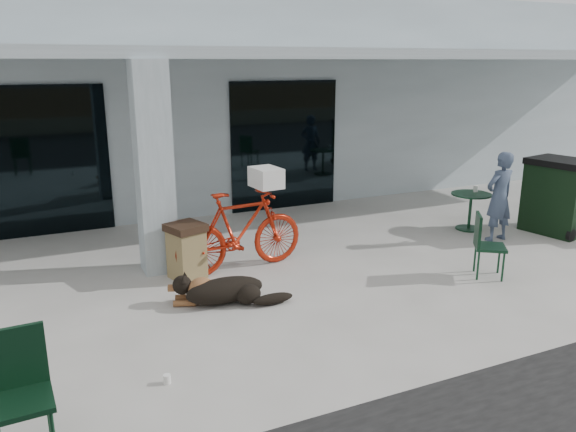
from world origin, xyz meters
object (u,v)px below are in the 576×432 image
cafe_chair_near (20,400)px  dog (225,289)px  person (499,197)px  trash_receptacle (187,251)px  wheeled_bin (558,196)px  bicycle (240,231)px  cafe_table_far (470,211)px  cafe_chair_far_a (490,246)px

cafe_chair_near → dog: bearing=39.3°
cafe_chair_near → person: 8.15m
trash_receptacle → wheeled_bin: 6.88m
wheeled_bin → bicycle: bearing=163.0°
cafe_chair_near → wheeled_bin: size_ratio=0.77×
dog → person: person is taller
bicycle → cafe_chair_near: bicycle is taller
dog → person: bearing=27.5°
person → cafe_table_far: bearing=-96.6°
cafe_chair_near → bicycle: bearing=44.2°
dog → wheeled_bin: wheeled_bin is taller
dog → wheeled_bin: size_ratio=0.88×
dog → cafe_table_far: size_ratio=1.64×
bicycle → trash_receptacle: size_ratio=2.51×
cafe_table_far → person: person is taller
cafe_chair_near → trash_receptacle: cafe_chair_near is taller
cafe_chair_near → cafe_chair_far_a: cafe_chair_near is taller
person → trash_receptacle: person is taller
dog → cafe_chair_far_a: cafe_chair_far_a is taller
cafe_chair_near → wheeled_bin: wheeled_bin is taller
cafe_chair_near → trash_receptacle: size_ratio=1.28×
bicycle → cafe_table_far: bicycle is taller
cafe_chair_far_a → wheeled_bin: wheeled_bin is taller
cafe_table_far → person: size_ratio=0.47×
dog → cafe_table_far: cafe_table_far is taller
bicycle → cafe_chair_near: bearing=131.6°
cafe_table_far → person: bearing=-92.8°
bicycle → wheeled_bin: (6.01, -0.58, 0.07)m
cafe_table_far → wheeled_bin: wheeled_bin is taller
cafe_chair_near → cafe_table_far: cafe_chair_near is taller
bicycle → trash_receptacle: bearing=82.7°
dog → trash_receptacle: size_ratio=1.47×
person → trash_receptacle: (-5.47, 0.52, -0.38)m
cafe_chair_near → wheeled_bin: bearing=13.5°
dog → cafe_chair_near: cafe_chair_near is taller
person → trash_receptacle: 5.51m
cafe_chair_far_a → wheeled_bin: size_ratio=0.69×
bicycle → dog: 1.31m
dog → trash_receptacle: (-0.21, 1.10, 0.21)m
bicycle → cafe_chair_near: 4.45m
bicycle → trash_receptacle: 0.86m
cafe_table_far → cafe_chair_near: bearing=-155.5°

